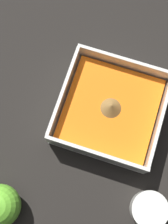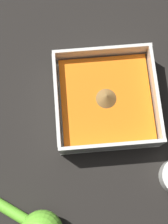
{
  "view_description": "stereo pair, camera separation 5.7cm",
  "coord_description": "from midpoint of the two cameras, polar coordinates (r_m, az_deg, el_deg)",
  "views": [
    {
      "loc": [
        0.0,
        -0.12,
        0.58
      ],
      "look_at": [
        -0.04,
        0.02,
        0.03
      ],
      "focal_mm": 50.0,
      "sensor_mm": 36.0,
      "label": 1
    },
    {
      "loc": [
        -0.05,
        -0.12,
        0.58
      ],
      "look_at": [
        -0.04,
        0.02,
        0.03
      ],
      "focal_mm": 50.0,
      "sensor_mm": 36.0,
      "label": 2
    }
  ],
  "objects": [
    {
      "name": "spice_bowl",
      "position": [
        0.58,
        14.45,
        -17.35
      ],
      "size": [
        0.06,
        0.06,
        0.03
      ],
      "color": "silver",
      "rests_on": "ground_plane"
    },
    {
      "name": "ground_plane",
      "position": [
        0.59,
        6.03,
        -4.32
      ],
      "size": [
        4.0,
        4.0,
        0.0
      ],
      "primitive_type": "plane",
      "color": "black"
    },
    {
      "name": "square_dish",
      "position": [
        0.58,
        7.33,
        -0.08
      ],
      "size": [
        0.18,
        0.18,
        0.06
      ],
      "color": "silver",
      "rests_on": "ground_plane"
    }
  ]
}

